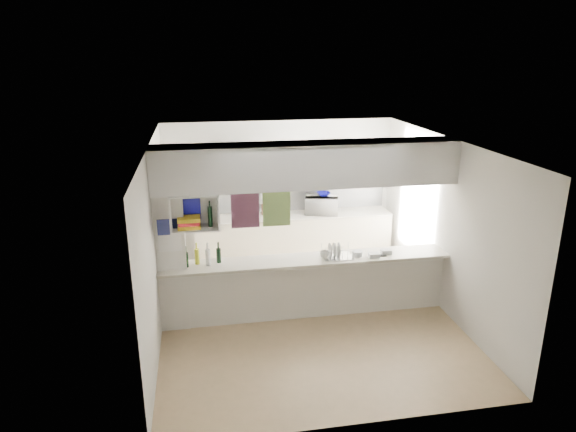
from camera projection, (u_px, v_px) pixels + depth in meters
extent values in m
plane|color=#9E835C|center=(306.00, 315.00, 7.68)|extent=(4.80, 4.80, 0.00)
plane|color=white|center=(308.00, 143.00, 6.89)|extent=(4.80, 4.80, 0.00)
plane|color=silver|center=(280.00, 191.00, 9.53)|extent=(4.20, 0.00, 4.20)
plane|color=silver|center=(155.00, 243.00, 6.93)|extent=(0.00, 4.80, 4.80)
plane|color=silver|center=(445.00, 225.00, 7.63)|extent=(0.00, 4.80, 4.80)
cube|color=silver|center=(306.00, 289.00, 7.55)|extent=(4.20, 0.15, 0.88)
cube|color=beige|center=(307.00, 260.00, 7.41)|extent=(4.20, 0.50, 0.04)
cube|color=white|center=(308.00, 165.00, 6.98)|extent=(4.20, 0.50, 0.60)
cube|color=silver|center=(170.00, 242.00, 6.97)|extent=(0.40, 0.18, 2.60)
cube|color=#191E4C|center=(169.00, 227.00, 6.80)|extent=(0.30, 0.01, 0.22)
cube|color=white|center=(170.00, 243.00, 6.87)|extent=(0.30, 0.01, 0.24)
cube|color=#32162B|center=(245.00, 207.00, 7.23)|extent=(0.40, 0.02, 0.62)
cube|color=#176A54|center=(277.00, 205.00, 7.31)|extent=(0.40, 0.02, 0.62)
cube|color=white|center=(196.00, 228.00, 6.87)|extent=(0.65, 0.35, 0.02)
cube|color=white|center=(194.00, 194.00, 6.72)|extent=(0.65, 0.35, 0.02)
cube|color=white|center=(195.00, 208.00, 6.95)|extent=(0.65, 0.02, 0.50)
cube|color=white|center=(171.00, 213.00, 6.74)|extent=(0.02, 0.35, 0.50)
cube|color=white|center=(218.00, 210.00, 6.85)|extent=(0.02, 0.35, 0.50)
cube|color=gold|center=(189.00, 226.00, 6.84)|extent=(0.30, 0.24, 0.05)
cube|color=#B01722|center=(189.00, 222.00, 6.83)|extent=(0.28, 0.22, 0.05)
cube|color=gold|center=(189.00, 219.00, 6.81)|extent=(0.30, 0.24, 0.05)
cube|color=#0E0D93|center=(191.00, 209.00, 6.90)|extent=(0.26, 0.02, 0.34)
cylinder|color=black|center=(210.00, 217.00, 6.85)|extent=(0.06, 0.06, 0.28)
cube|color=#ECE2C7|center=(293.00, 239.00, 9.54)|extent=(3.60, 0.60, 0.90)
cube|color=beige|center=(293.00, 215.00, 9.41)|extent=(3.60, 0.63, 0.03)
cube|color=silver|center=(291.00, 195.00, 9.58)|extent=(3.60, 0.03, 0.60)
cube|color=#ECE2C7|center=(281.00, 162.00, 9.20)|extent=(2.62, 0.34, 0.72)
cube|color=white|center=(322.00, 183.00, 9.38)|extent=(0.60, 0.46, 0.12)
cube|color=silver|center=(325.00, 188.00, 9.17)|extent=(0.60, 0.02, 0.05)
imported|color=white|center=(322.00, 205.00, 9.41)|extent=(0.68, 0.55, 0.33)
imported|color=#0E0D93|center=(324.00, 194.00, 9.39)|extent=(0.25, 0.25, 0.06)
cube|color=silver|center=(337.00, 257.00, 7.45)|extent=(0.43, 0.33, 0.01)
cylinder|color=white|center=(330.00, 250.00, 7.40)|extent=(0.01, 0.22, 0.22)
cylinder|color=white|center=(335.00, 249.00, 7.41)|extent=(0.01, 0.22, 0.22)
cylinder|color=white|center=(339.00, 249.00, 7.42)|extent=(0.01, 0.22, 0.22)
imported|color=white|center=(325.00, 254.00, 7.38)|extent=(0.15, 0.15, 0.10)
cylinder|color=black|center=(186.00, 260.00, 7.08)|extent=(0.07, 0.07, 0.21)
cylinder|color=black|center=(185.00, 250.00, 7.03)|extent=(0.03, 0.03, 0.10)
cylinder|color=#99A01A|center=(197.00, 257.00, 7.18)|extent=(0.07, 0.07, 0.22)
cylinder|color=#99A01A|center=(196.00, 246.00, 7.13)|extent=(0.03, 0.03, 0.10)
cylinder|color=silver|center=(208.00, 257.00, 7.13)|extent=(0.07, 0.07, 0.24)
cylinder|color=silver|center=(207.00, 246.00, 7.08)|extent=(0.03, 0.03, 0.10)
cylinder|color=black|center=(219.00, 256.00, 7.23)|extent=(0.07, 0.07, 0.21)
cylinder|color=black|center=(218.00, 246.00, 7.18)|extent=(0.03, 0.03, 0.10)
cylinder|color=silver|center=(357.00, 253.00, 7.49)|extent=(0.15, 0.15, 0.08)
cube|color=silver|center=(374.00, 255.00, 7.43)|extent=(0.15, 0.11, 0.07)
cube|color=silver|center=(386.00, 252.00, 7.56)|extent=(0.15, 0.11, 0.07)
cube|color=black|center=(382.00, 256.00, 7.49)|extent=(0.14, 0.07, 0.01)
cylinder|color=black|center=(248.00, 213.00, 9.29)|extent=(0.09, 0.09, 0.12)
cube|color=brown|center=(265.00, 209.00, 9.36)|extent=(0.11, 0.10, 0.20)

